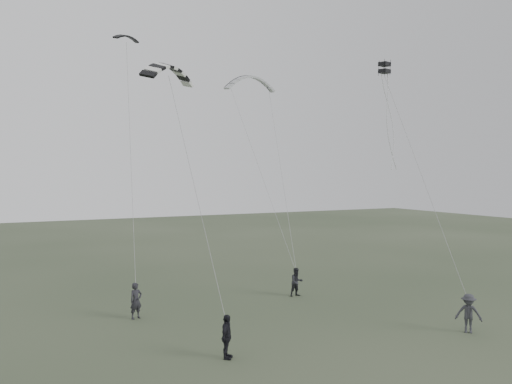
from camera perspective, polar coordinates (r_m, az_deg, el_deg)
name	(u,v)px	position (r m, az deg, el deg)	size (l,w,h in m)	color
ground	(283,335)	(25.68, 3.09, -15.95)	(140.00, 140.00, 0.00)	#303D28
flyer_left	(136,301)	(28.77, -13.56, -11.98)	(0.72, 0.47, 1.98)	black
flyer_right	(297,282)	(33.04, 4.67, -10.22)	(0.90, 0.70, 1.85)	black
flyer_center	(227,337)	(22.30, -3.38, -16.19)	(1.12, 0.47, 1.91)	black
flyer_far	(469,313)	(27.76, 23.12, -12.63)	(1.26, 0.73, 1.95)	#2E2F34
kite_dark_small	(126,36)	(35.26, -14.60, 16.87)	(1.69, 0.51, 0.54)	black
kite_pale_large	(250,77)	(43.03, -0.67, 13.03)	(4.35, 0.98, 1.76)	#B3B6B9
kite_striped	(168,66)	(26.43, -9.98, 13.99)	(3.24, 0.81, 1.25)	black
kite_box	(384,68)	(32.99, 14.47, 13.59)	(0.57, 0.57, 0.69)	black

